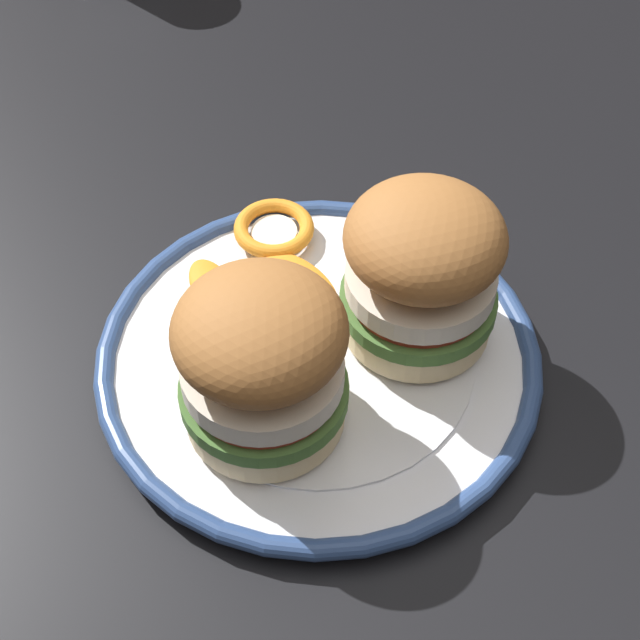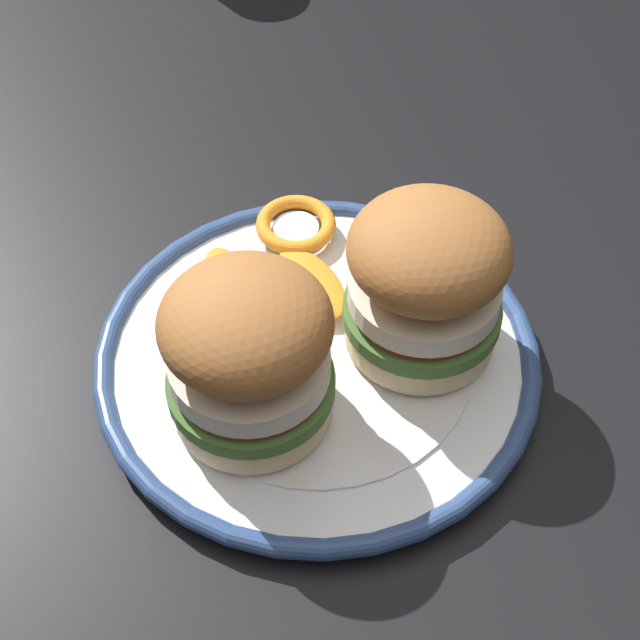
{
  "view_description": "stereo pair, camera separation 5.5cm",
  "coord_description": "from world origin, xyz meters",
  "px_view_note": "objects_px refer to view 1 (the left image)",
  "views": [
    {
      "loc": [
        -0.26,
        0.25,
        1.23
      ],
      "look_at": [
        0.0,
        -0.0,
        0.8
      ],
      "focal_mm": 54.16,
      "sensor_mm": 36.0,
      "label": 1
    },
    {
      "loc": [
        -0.29,
        0.21,
        1.23
      ],
      "look_at": [
        0.0,
        -0.0,
        0.8
      ],
      "focal_mm": 54.16,
      "sensor_mm": 36.0,
      "label": 2
    }
  ],
  "objects_px": {
    "dining_table": "(319,450)",
    "dinner_plate": "(320,353)",
    "sandwich_half_right": "(262,360)",
    "sandwich_half_left": "(422,268)"
  },
  "relations": [
    {
      "from": "dining_table",
      "to": "dinner_plate",
      "type": "bearing_deg",
      "value": -56.79
    },
    {
      "from": "dining_table",
      "to": "dinner_plate",
      "type": "xyz_separation_m",
      "value": [
        0.0,
        -0.0,
        0.1
      ]
    },
    {
      "from": "dinner_plate",
      "to": "dining_table",
      "type": "bearing_deg",
      "value": 123.21
    },
    {
      "from": "dinner_plate",
      "to": "sandwich_half_right",
      "type": "height_order",
      "value": "sandwich_half_right"
    },
    {
      "from": "dining_table",
      "to": "sandwich_half_left",
      "type": "bearing_deg",
      "value": -116.23
    },
    {
      "from": "sandwich_half_right",
      "to": "dining_table",
      "type": "bearing_deg",
      "value": -76.27
    },
    {
      "from": "dining_table",
      "to": "sandwich_half_right",
      "type": "height_order",
      "value": "sandwich_half_right"
    },
    {
      "from": "sandwich_half_right",
      "to": "sandwich_half_left",
      "type": "bearing_deg",
      "value": -97.31
    },
    {
      "from": "dining_table",
      "to": "sandwich_half_left",
      "type": "height_order",
      "value": "sandwich_half_left"
    },
    {
      "from": "dinner_plate",
      "to": "sandwich_half_right",
      "type": "xyz_separation_m",
      "value": [
        -0.02,
        0.06,
        0.06
      ]
    }
  ]
}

